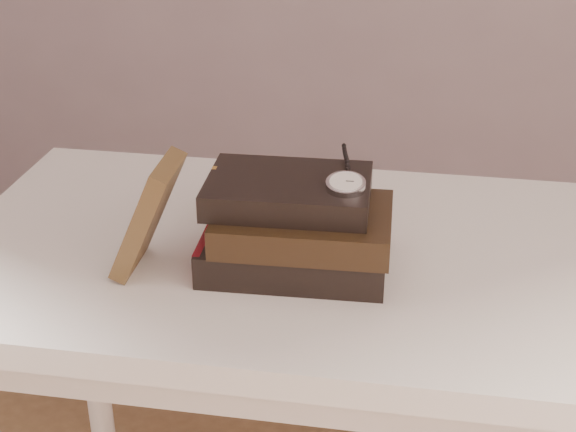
# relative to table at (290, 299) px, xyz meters

# --- Properties ---
(table) EXTENTS (1.00, 0.60, 0.75)m
(table) POSITION_rel_table_xyz_m (0.00, 0.00, 0.00)
(table) COLOR white
(table) RESTS_ON ground
(book_stack) EXTENTS (0.26, 0.19, 0.13)m
(book_stack) POSITION_rel_table_xyz_m (0.02, -0.05, 0.15)
(book_stack) COLOR black
(book_stack) RESTS_ON table
(journal) EXTENTS (0.09, 0.11, 0.16)m
(journal) POSITION_rel_table_xyz_m (-0.18, -0.10, 0.17)
(journal) COLOR #3E2B18
(journal) RESTS_ON table
(pocket_watch) EXTENTS (0.05, 0.15, 0.02)m
(pocket_watch) POSITION_rel_table_xyz_m (0.08, -0.06, 0.23)
(pocket_watch) COLOR silver
(pocket_watch) RESTS_ON book_stack
(eyeglasses) EXTENTS (0.11, 0.13, 0.05)m
(eyeglasses) POSITION_rel_table_xyz_m (-0.08, 0.03, 0.16)
(eyeglasses) COLOR silver
(eyeglasses) RESTS_ON book_stack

